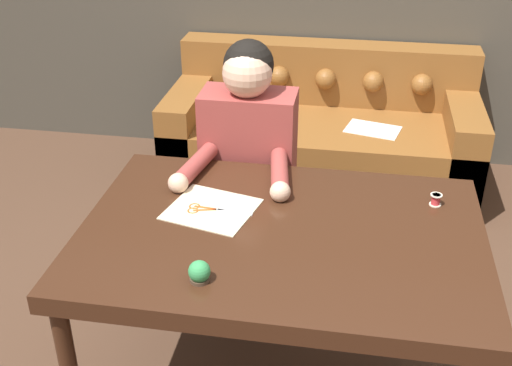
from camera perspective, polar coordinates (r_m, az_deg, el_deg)
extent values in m
cube|color=#381E11|center=(2.28, 2.25, -4.98)|extent=(1.42, 0.99, 0.07)
cylinder|color=#381E11|center=(2.98, -9.32, -5.32)|extent=(0.06, 0.06, 0.70)
cylinder|color=#381E11|center=(2.88, 16.38, -7.62)|extent=(0.06, 0.06, 0.70)
cube|color=brown|center=(4.09, 5.71, 2.84)|extent=(1.88, 0.86, 0.44)
cube|color=brown|center=(4.23, 6.34, 9.75)|extent=(1.88, 0.22, 0.38)
cube|color=brown|center=(4.19, -5.81, 4.68)|extent=(0.20, 0.86, 0.60)
cube|color=brown|center=(4.10, 17.55, 2.86)|extent=(0.20, 0.86, 0.60)
sphere|color=brown|center=(4.18, -2.02, 9.68)|extent=(0.13, 0.13, 0.13)
sphere|color=brown|center=(4.14, 2.06, 9.45)|extent=(0.13, 0.13, 0.13)
sphere|color=brown|center=(4.11, 6.21, 9.17)|extent=(0.13, 0.13, 0.13)
sphere|color=brown|center=(4.11, 10.38, 8.85)|extent=(0.13, 0.13, 0.13)
sphere|color=brown|center=(4.12, 14.53, 8.47)|extent=(0.13, 0.13, 0.13)
cube|color=white|center=(3.90, 10.34, 4.72)|extent=(0.35, 0.28, 0.00)
cylinder|color=#33281E|center=(3.11, -0.60, -5.67)|extent=(0.28, 0.28, 0.49)
cube|color=#993D38|center=(2.85, -0.66, 2.92)|extent=(0.41, 0.22, 0.54)
sphere|color=#DBAD8E|center=(2.69, -0.78, 9.74)|extent=(0.21, 0.21, 0.21)
sphere|color=black|center=(2.71, -0.67, 10.47)|extent=(0.21, 0.21, 0.21)
cylinder|color=#993D38|center=(2.63, -5.44, 1.55)|extent=(0.12, 0.32, 0.07)
sphere|color=#DBAD8E|center=(2.50, -6.93, -0.01)|extent=(0.08, 0.08, 0.08)
cylinder|color=#993D38|center=(2.57, 2.11, 0.95)|extent=(0.12, 0.32, 0.07)
sphere|color=#DBAD8E|center=(2.43, 2.16, -0.78)|extent=(0.08, 0.08, 0.08)
cube|color=beige|center=(2.39, -3.98, -2.33)|extent=(0.36, 0.34, 0.00)
cube|color=silver|center=(2.38, -1.84, -2.32)|extent=(0.13, 0.05, 0.00)
cube|color=#D1511E|center=(2.38, -4.55, -2.44)|extent=(0.09, 0.03, 0.00)
torus|color=#D1511E|center=(2.38, -5.62, -2.49)|extent=(0.04, 0.04, 0.01)
cube|color=silver|center=(2.36, -1.91, -2.62)|extent=(0.14, 0.03, 0.00)
cube|color=#D1511E|center=(2.39, -4.49, -2.24)|extent=(0.09, 0.02, 0.00)
torus|color=#D1511E|center=(2.41, -5.49, -2.09)|extent=(0.04, 0.04, 0.01)
cylinder|color=silver|center=(2.38, -3.48, -2.39)|extent=(0.01, 0.01, 0.01)
cylinder|color=red|center=(2.49, 15.69, -1.44)|extent=(0.03, 0.03, 0.04)
cylinder|color=beige|center=(2.48, 15.75, -1.04)|extent=(0.04, 0.04, 0.00)
cylinder|color=beige|center=(2.50, 15.63, -1.85)|extent=(0.04, 0.04, 0.00)
cylinder|color=#4C3828|center=(2.03, -5.02, -8.51)|extent=(0.06, 0.06, 0.01)
sphere|color=#338C4C|center=(2.01, -5.06, -7.82)|extent=(0.07, 0.07, 0.07)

